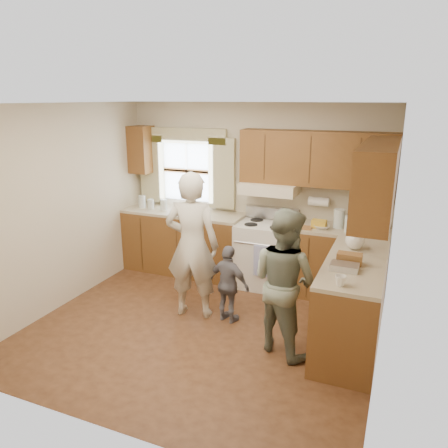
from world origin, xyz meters
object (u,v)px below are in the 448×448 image
at_px(woman_right, 284,281).
at_px(stove, 266,254).
at_px(woman_left, 192,246).
at_px(child, 229,284).

bearing_deg(woman_right, stove, -40.38).
relative_size(stove, woman_left, 0.61).
bearing_deg(child, woman_left, 13.66).
distance_m(stove, woman_right, 1.67).
relative_size(woman_left, woman_right, 1.15).
xyz_separation_m(stove, woman_left, (-0.55, -1.17, 0.42)).
bearing_deg(stove, child, -94.16).
relative_size(woman_right, child, 1.64).
bearing_deg(woman_right, child, 1.69).
bearing_deg(child, woman_right, 169.21).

